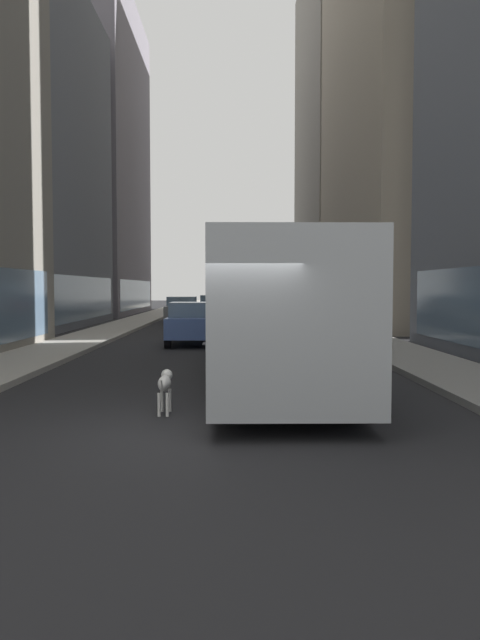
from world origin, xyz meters
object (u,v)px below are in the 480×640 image
at_px(dalmatian_dog, 165,384).
at_px(car_grey_wagon, 182,309).
at_px(car_silver_sedan, 212,306).
at_px(transit_bus, 271,305).
at_px(car_blue_hatchback, 193,323).
at_px(car_white_van, 288,318).
at_px(car_red_coupe, 262,304).

bearing_deg(dalmatian_dog, car_grey_wagon, 94.03).
height_order(car_grey_wagon, car_silver_sedan, same).
relative_size(transit_bus, car_blue_hatchback, 2.85).
xyz_separation_m(car_grey_wagon, dalmatian_dog, (1.93, -27.35, -0.31)).
bearing_deg(transit_bus, car_white_van, 83.03).
xyz_separation_m(car_grey_wagon, car_white_van, (5.60, -10.67, 0.00)).
relative_size(car_grey_wagon, dalmatian_dog, 4.67).
relative_size(car_silver_sedan, car_white_van, 0.96).
bearing_deg(transit_bus, dalmatian_dog, -120.00).
distance_m(car_silver_sedan, car_white_van, 18.66).
distance_m(car_blue_hatchback, car_red_coupe, 27.81).
bearing_deg(car_red_coupe, car_grey_wagon, -113.44).
height_order(car_red_coupe, dalmatian_dog, car_red_coupe).
bearing_deg(car_grey_wagon, dalmatian_dog, -85.97).
relative_size(transit_bus, dalmatian_dog, 11.98).
bearing_deg(car_white_van, transit_bus, -96.97).
height_order(car_red_coupe, car_white_van, same).
xyz_separation_m(transit_bus, car_grey_wagon, (-4.00, 23.76, -0.95)).
distance_m(transit_bus, car_silver_sedan, 31.42).
relative_size(transit_bus, car_white_van, 2.43).
height_order(transit_bus, car_blue_hatchback, transit_bus).
bearing_deg(car_silver_sedan, car_white_van, -77.62).
bearing_deg(transit_bus, car_silver_sedan, 94.38).
bearing_deg(car_white_van, dalmatian_dog, -102.42).
relative_size(car_red_coupe, car_silver_sedan, 0.99).
xyz_separation_m(transit_bus, car_white_van, (1.60, 13.08, -0.95)).
bearing_deg(car_blue_hatchback, car_silver_sedan, 90.00).
bearing_deg(car_grey_wagon, car_blue_hatchback, -83.75).
bearing_deg(dalmatian_dog, car_white_van, 77.58).
bearing_deg(car_white_van, car_blue_hatchback, -135.47).
distance_m(transit_bus, car_red_coupe, 36.72).
bearing_deg(car_red_coupe, car_silver_sedan, -126.70).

